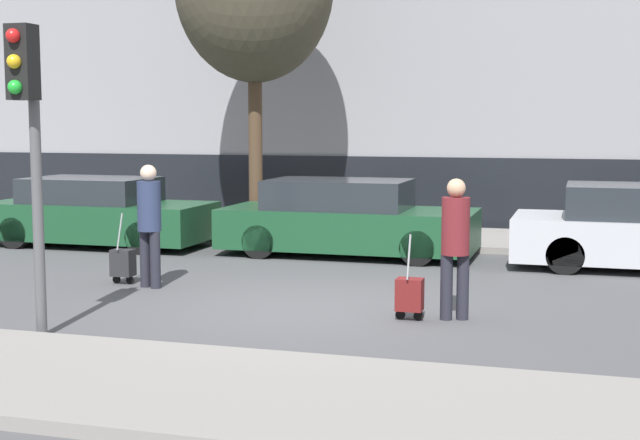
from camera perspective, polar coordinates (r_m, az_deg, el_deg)
name	(u,v)px	position (r m, az deg, el deg)	size (l,w,h in m)	color
ground_plane	(307,309)	(11.50, -0.86, -5.72)	(80.00, 80.00, 0.00)	#4C4C4F
sidewalk_near	(179,388)	(8.10, -8.99, -10.55)	(28.00, 2.50, 0.12)	gray
sidewalk_far	(410,237)	(18.20, 5.78, -1.09)	(28.00, 3.00, 0.12)	gray
building_facade	(441,26)	(21.70, 7.75, 12.23)	(28.00, 2.84, 9.33)	gray
parked_car_0	(98,213)	(17.78, -14.04, 0.42)	(4.31, 1.84, 1.32)	#194728
parked_car_1	(346,220)	(15.99, 1.68, 0.02)	(4.54, 1.81, 1.36)	#194728
pedestrian_left	(149,218)	(13.05, -10.87, 0.14)	(0.34, 0.34, 1.78)	#23232D
trolley_left	(123,263)	(13.52, -12.50, -2.69)	(0.34, 0.29, 1.05)	#262628
pedestrian_right	(455,240)	(10.86, 8.66, -1.27)	(0.34, 0.34, 1.72)	#23232D
trolley_right	(410,295)	(10.87, 5.75, -4.78)	(0.34, 0.29, 1.05)	maroon
traffic_light	(28,116)	(10.17, -18.18, 6.32)	(0.28, 0.47, 3.43)	#515154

